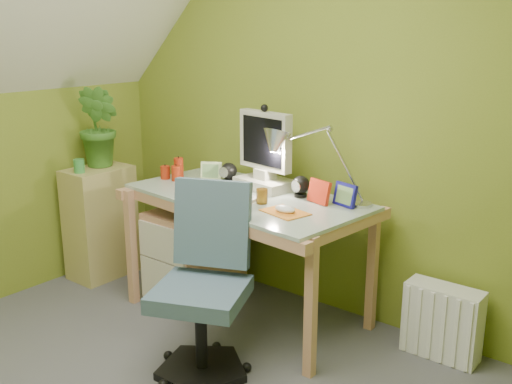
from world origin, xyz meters
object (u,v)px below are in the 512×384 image
Objects in this scene: desk_lamp at (331,146)px; potted_plant at (100,126)px; radiator at (442,322)px; task_chair at (200,293)px; desk at (246,256)px; monitor at (265,150)px; side_ledge at (101,222)px.

desk_lamp reaches higher than potted_plant.
task_chair is at bearing -134.18° from radiator.
monitor is at bearing 95.86° from desk.
desk_lamp is at bearing 27.66° from desk.
monitor is at bearing -176.34° from desk_lamp.
desk_lamp is at bearing 8.46° from monitor.
desk_lamp is 1.05m from task_chair.
desk_lamp reaches higher than side_ledge.
desk is 0.64m from monitor.
side_ledge is (-1.63, -0.33, -0.68)m from desk_lamp.
monitor reaches higher than task_chair.
side_ledge is (-1.18, -0.33, -0.61)m from monitor.
task_chair is (0.23, -0.81, -0.55)m from monitor.
monitor is 1.22m from potted_plant.
side_ledge is at bearing -155.78° from monitor.
potted_plant is at bearing -169.13° from desk.
desk is at bearing 86.68° from task_chair.
monitor is at bearing -175.41° from radiator.
radiator is at bearing 13.69° from monitor.
desk is at bearing -166.35° from radiator.
potted_plant is (-1.18, -0.10, 0.67)m from desk.
radiator is (1.10, 0.28, -0.18)m from desk.
desk_lamp is (0.45, 0.18, 0.69)m from desk.
desk is 2.55× the size of potted_plant.
monitor is at bearing 13.50° from potted_plant.
desk is 0.68m from task_chair.
desk_lamp is (0.45, 0.00, 0.08)m from monitor.
desk_lamp is at bearing -171.85° from radiator.
side_ledge is 0.66m from potted_plant.
potted_plant reaches higher than desk.
potted_plant reaches higher than monitor.
potted_plant is (-1.18, -0.28, 0.05)m from monitor.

